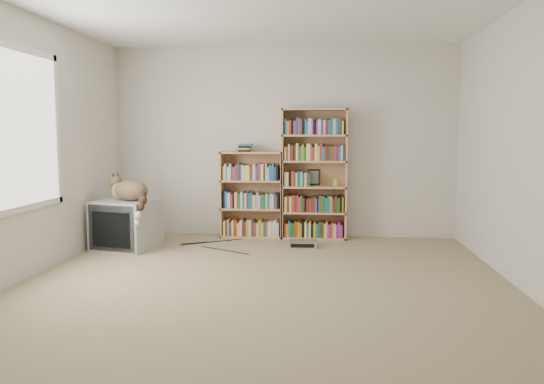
# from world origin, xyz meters

# --- Properties ---
(floor) EXTENTS (4.50, 5.00, 0.01)m
(floor) POSITION_xyz_m (0.00, 0.00, 0.00)
(floor) COLOR gray
(floor) RESTS_ON ground
(wall_back) EXTENTS (4.50, 0.02, 2.50)m
(wall_back) POSITION_xyz_m (0.00, 2.50, 1.25)
(wall_back) COLOR beige
(wall_back) RESTS_ON floor
(wall_front) EXTENTS (4.50, 0.02, 2.50)m
(wall_front) POSITION_xyz_m (0.00, -2.50, 1.25)
(wall_front) COLOR beige
(wall_front) RESTS_ON floor
(wall_left) EXTENTS (0.02, 5.00, 2.50)m
(wall_left) POSITION_xyz_m (-2.25, 0.00, 1.25)
(wall_left) COLOR beige
(wall_left) RESTS_ON floor
(wall_right) EXTENTS (0.02, 5.00, 2.50)m
(wall_right) POSITION_xyz_m (2.25, 0.00, 1.25)
(wall_right) COLOR beige
(wall_right) RESTS_ON floor
(window) EXTENTS (0.02, 1.22, 1.52)m
(window) POSITION_xyz_m (-2.24, 0.20, 1.40)
(window) COLOR white
(window) RESTS_ON wall_left
(crt_tv) EXTENTS (0.78, 0.73, 0.58)m
(crt_tv) POSITION_xyz_m (-1.80, 1.50, 0.29)
(crt_tv) COLOR #A9A9AB
(crt_tv) RESTS_ON floor
(cat) EXTENTS (0.62, 0.62, 0.53)m
(cat) POSITION_xyz_m (-1.70, 1.42, 0.67)
(cat) COLOR #362316
(cat) RESTS_ON crt_tv
(bookcase_tall) EXTENTS (0.84, 0.30, 1.68)m
(bookcase_tall) POSITION_xyz_m (0.41, 2.36, 0.80)
(bookcase_tall) COLOR tan
(bookcase_tall) RESTS_ON floor
(bookcase_short) EXTENTS (0.82, 0.30, 1.13)m
(bookcase_short) POSITION_xyz_m (-0.41, 2.36, 0.52)
(bookcase_short) COLOR tan
(bookcase_short) RESTS_ON floor
(book_stack) EXTENTS (0.18, 0.24, 0.10)m
(book_stack) POSITION_xyz_m (-0.50, 2.32, 1.18)
(book_stack) COLOR red
(book_stack) RESTS_ON bookcase_short
(green_mug) EXTENTS (0.09, 0.09, 0.09)m
(green_mug) POSITION_xyz_m (0.69, 2.34, 0.74)
(green_mug) COLOR #8EAB30
(green_mug) RESTS_ON bookcase_tall
(framed_print) EXTENTS (0.16, 0.05, 0.21)m
(framed_print) POSITION_xyz_m (0.40, 2.44, 0.79)
(framed_print) COLOR black
(framed_print) RESTS_ON bookcase_tall
(dvd_player) EXTENTS (0.33, 0.24, 0.07)m
(dvd_player) POSITION_xyz_m (0.29, 1.78, 0.04)
(dvd_player) COLOR #A2A2A7
(dvd_player) RESTS_ON floor
(wall_outlet) EXTENTS (0.01, 0.08, 0.13)m
(wall_outlet) POSITION_xyz_m (-2.24, 1.84, 0.32)
(wall_outlet) COLOR silver
(wall_outlet) RESTS_ON wall_left
(floor_cables) EXTENTS (1.20, 0.70, 0.01)m
(floor_cables) POSITION_xyz_m (-0.34, 1.66, 0.00)
(floor_cables) COLOR black
(floor_cables) RESTS_ON floor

